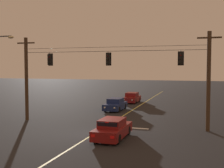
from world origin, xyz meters
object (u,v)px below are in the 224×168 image
traffic_light_leftmost (50,59)px  car_waiting_near_lane (112,129)px  car_oncoming_trailing (132,98)px  traffic_light_centre (181,58)px  car_oncoming_lead (115,105)px  traffic_light_left_inner (108,59)px

traffic_light_leftmost → car_waiting_near_lane: bearing=-30.4°
traffic_light_leftmost → car_oncoming_trailing: size_ratio=0.28×
traffic_light_centre → traffic_light_leftmost: bearing=180.0°
car_waiting_near_lane → car_oncoming_trailing: same height
car_waiting_near_lane → car_oncoming_lead: (-3.57, 12.64, -0.00)m
traffic_light_leftmost → traffic_light_left_inner: size_ratio=1.00×
car_oncoming_lead → traffic_light_left_inner: bearing=-77.5°
car_waiting_near_lane → car_oncoming_lead: bearing=105.8°
car_oncoming_trailing → car_waiting_near_lane: bearing=-80.4°
car_oncoming_trailing → traffic_light_centre: bearing=-64.3°
traffic_light_left_inner → car_waiting_near_lane: (1.73, -4.30, -5.02)m
traffic_light_left_inner → traffic_light_centre: 6.03m
traffic_light_leftmost → traffic_light_centre: 11.62m
traffic_light_leftmost → car_oncoming_lead: traffic_light_leftmost is taller
traffic_light_leftmost → car_waiting_near_lane: size_ratio=0.28×
traffic_light_left_inner → car_oncoming_trailing: 16.96m
car_oncoming_lead → car_oncoming_trailing: 7.77m
traffic_light_left_inner → traffic_light_centre: (6.03, 0.00, 0.00)m
traffic_light_left_inner → car_waiting_near_lane: bearing=-68.1°
traffic_light_centre → car_oncoming_trailing: bearing=115.7°
traffic_light_leftmost → car_waiting_near_lane: 9.86m
traffic_light_leftmost → traffic_light_left_inner: same height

